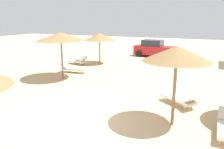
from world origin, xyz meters
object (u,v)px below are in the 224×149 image
parasol_1 (177,54)px  bench_0 (197,61)px  parasol_4 (61,37)px  lounger_3 (78,61)px  lounger_1 (181,99)px  lounger_4 (73,68)px  parasol_3 (100,37)px  parked_car (154,49)px

parasol_1 → bench_0: 12.46m
parasol_4 → lounger_3: 5.34m
parasol_1 → lounger_3: 12.83m
lounger_1 → lounger_4: lounger_4 is taller
parasol_1 → lounger_3: (-9.45, 8.35, -2.33)m
parasol_4 → lounger_3: (-1.69, 4.46, -2.42)m
parasol_1 → parasol_4: bearing=153.4°
parasol_3 → bench_0: size_ratio=1.82×
bench_0 → parasol_3: bearing=-160.2°
parasol_4 → parked_car: bearing=74.2°
parasol_1 → lounger_1: parasol_1 is taller
parasol_3 → parked_car: parasol_3 is taller
lounger_1 → bench_0: bearing=90.5°
lounger_4 → parasol_3: bearing=87.1°
parasol_4 → lounger_1: 8.33m
lounger_1 → lounger_3: 11.32m
lounger_1 → bench_0: lounger_1 is taller
parasol_1 → parked_car: bearing=106.6°
parasol_4 → parasol_1: bearing=-26.6°
parasol_1 → parasol_4: parasol_4 is taller
lounger_1 → parasol_4: bearing=167.1°
bench_0 → parked_car: size_ratio=0.37×
parasol_4 → parked_car: size_ratio=0.77×
parasol_1 → bench_0: bearing=90.4°
lounger_3 → parked_car: parked_car is taller
parasol_4 → lounger_4: bearing=100.7°
parasol_4 → lounger_4: (-0.32, 1.70, -2.42)m
parasol_1 → parasol_3: parasol_1 is taller
lounger_3 → lounger_4: bearing=-63.6°
parasol_4 → lounger_3: parasol_4 is taller
parasol_4 → lounger_1: (7.77, -1.77, -2.43)m
lounger_1 → lounger_4: (-8.09, 3.48, 0.00)m
lounger_1 → bench_0: size_ratio=1.27×
lounger_1 → bench_0: 10.12m
parasol_1 → bench_0: parasol_1 is taller
parasol_1 → parked_car: parasol_1 is taller
lounger_1 → lounger_3: size_ratio=0.99×
parked_car → lounger_3: bearing=-125.5°
parasol_3 → lounger_1: (7.89, -7.32, -2.03)m
lounger_1 → parked_car: bearing=109.1°
parasol_1 → bench_0: size_ratio=1.96×
parasol_1 → lounger_3: size_ratio=1.53×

